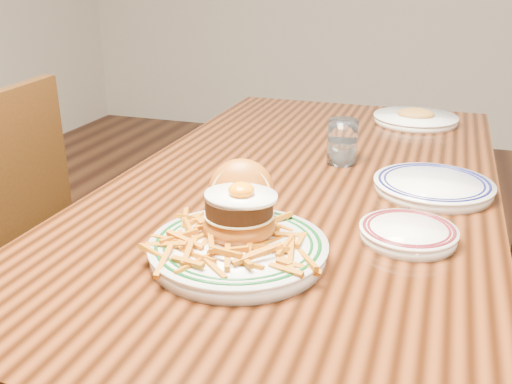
% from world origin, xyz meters
% --- Properties ---
extents(table, '(0.85, 1.60, 0.75)m').
position_xyz_m(table, '(0.00, 0.00, 0.66)').
color(table, black).
rests_on(table, floor).
extents(main_plate, '(0.30, 0.32, 0.15)m').
position_xyz_m(main_plate, '(-0.02, -0.40, 0.79)').
color(main_plate, white).
rests_on(main_plate, table).
extents(side_plate, '(0.18, 0.19, 0.03)m').
position_xyz_m(side_plate, '(0.25, -0.26, 0.77)').
color(side_plate, white).
rests_on(side_plate, table).
extents(rear_plate, '(0.26, 0.26, 0.03)m').
position_xyz_m(rear_plate, '(0.28, 0.00, 0.77)').
color(rear_plate, white).
rests_on(rear_plate, table).
extents(water_glass, '(0.07, 0.07, 0.11)m').
position_xyz_m(water_glass, '(0.06, 0.14, 0.80)').
color(water_glass, white).
rests_on(water_glass, table).
extents(far_plate, '(0.26, 0.26, 0.05)m').
position_xyz_m(far_plate, '(0.20, 0.60, 0.77)').
color(far_plate, white).
rests_on(far_plate, table).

